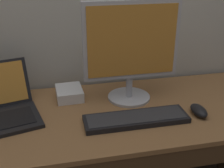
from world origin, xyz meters
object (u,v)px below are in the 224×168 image
(external_monitor, at_px, (131,47))
(external_drive_box, at_px, (69,93))
(computer_mouse, at_px, (199,110))
(wired_keyboard, at_px, (136,119))

(external_monitor, bearing_deg, external_drive_box, 164.00)
(external_monitor, xyz_separation_m, external_drive_box, (-0.29, 0.08, -0.25))
(computer_mouse, xyz_separation_m, external_drive_box, (-0.56, 0.29, 0.01))
(external_drive_box, bearing_deg, wired_keyboard, -47.26)
(external_monitor, distance_m, wired_keyboard, 0.33)
(external_monitor, xyz_separation_m, wired_keyboard, (-0.03, -0.20, -0.26))
(computer_mouse, distance_m, external_drive_box, 0.63)
(wired_keyboard, bearing_deg, external_drive_box, 132.74)
(computer_mouse, bearing_deg, wired_keyboard, 178.37)
(external_monitor, relative_size, external_drive_box, 3.15)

